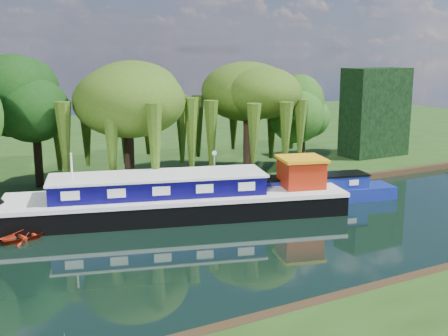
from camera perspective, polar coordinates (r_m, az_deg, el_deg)
ground at (r=31.76m, az=7.15°, el=-6.62°), size 120.00×120.00×0.00m
far_bank at (r=61.75m, az=-11.62°, el=2.52°), size 120.00×52.00×0.45m
dutch_barge at (r=34.65m, az=-4.47°, el=-3.11°), size 21.16×10.31×4.37m
narrowboat at (r=37.96m, az=7.70°, el=-2.45°), size 13.57×5.39×1.96m
red_dinghy at (r=32.49m, az=-19.48°, el=-6.80°), size 3.12×2.61×0.56m
willow_left at (r=39.90m, az=-9.78°, el=6.67°), size 6.97×6.97×8.35m
willow_right at (r=43.62m, az=2.46°, el=6.80°), size 6.43×6.43×7.84m
tree_far_mid at (r=41.44m, az=-18.70°, el=6.12°), size 5.19×5.19×8.50m
tree_far_right at (r=46.61m, az=8.07°, el=5.56°), size 4.01×4.01×6.56m
conifer_hedge at (r=53.42m, az=15.10°, el=5.50°), size 6.00×3.00×8.00m
lamppost at (r=40.06m, az=-0.98°, el=0.94°), size 0.36×0.36×2.56m
mooring_posts at (r=38.10m, az=-0.83°, el=-1.89°), size 19.16×0.16×1.00m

